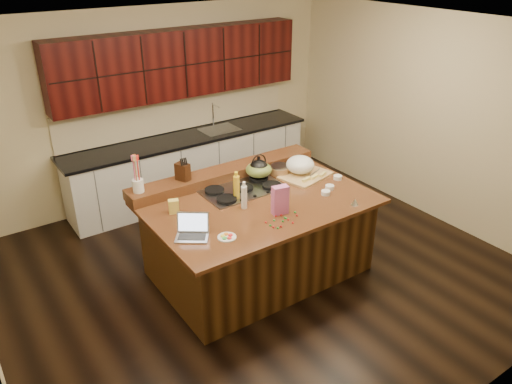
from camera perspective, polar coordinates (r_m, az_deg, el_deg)
room at (r=5.21m, az=0.31°, el=3.25°), size 5.52×5.02×2.72m
island at (r=5.62m, az=0.29°, el=-5.09°), size 2.40×1.60×0.92m
back_ledge at (r=5.90m, az=-3.58°, el=2.15°), size 2.40×0.30×0.12m
cooktop at (r=5.61m, az=-1.45°, el=0.35°), size 0.92×0.52×0.05m
back_counter at (r=7.27m, az=-7.83°, el=6.80°), size 3.70×0.66×2.40m
kettle at (r=5.80m, az=0.32°, el=2.73°), size 0.30×0.30×0.21m
green_bowl at (r=5.81m, az=0.32°, el=2.56°), size 0.32×0.32×0.17m
laptop at (r=4.77m, az=-7.28°, el=-4.36°), size 0.39×0.37×0.21m
oil_bottle at (r=5.37m, az=-2.25°, el=0.50°), size 0.07×0.07×0.27m
vinegar_bottle at (r=5.18m, az=-1.37°, el=-0.60°), size 0.07×0.07×0.25m
wooden_tray at (r=5.96m, az=5.22°, el=2.85°), size 0.66×0.54×0.23m
ramekin_a at (r=5.56m, az=7.97°, el=-0.07°), size 0.12×0.12×0.04m
ramekin_b at (r=5.69m, az=8.42°, el=0.55°), size 0.12×0.12×0.04m
ramekin_c at (r=5.95m, az=9.32°, el=1.66°), size 0.13×0.13×0.04m
strainer_bowl at (r=6.01m, az=2.73°, el=2.50°), size 0.32×0.32×0.09m
kitchen_timer at (r=5.39m, az=11.24°, el=-1.10°), size 0.11×0.11×0.07m
pink_bag at (r=5.07m, az=2.77°, el=-0.93°), size 0.18×0.12×0.31m
candy_plate at (r=4.73m, az=-3.34°, el=-5.17°), size 0.20×0.20×0.01m
package_box at (r=5.18m, az=-9.39°, el=-1.63°), size 0.12×0.10×0.15m
utensil_crock at (r=5.43m, az=-13.32°, el=0.71°), size 0.14×0.14×0.14m
knife_block at (r=5.60m, az=-8.38°, el=2.30°), size 0.15×0.18×0.19m
gumdrop_0 at (r=4.96m, az=1.14°, el=-3.48°), size 0.02×0.02×0.02m
gumdrop_1 at (r=4.99m, az=2.09°, el=-3.26°), size 0.02×0.02×0.02m
gumdrop_2 at (r=4.96m, az=4.23°, el=-3.51°), size 0.02×0.02×0.02m
gumdrop_3 at (r=4.86m, az=2.51°, el=-4.13°), size 0.02×0.02×0.02m
gumdrop_4 at (r=4.89m, az=2.88°, el=-3.95°), size 0.02×0.02×0.02m
gumdrop_5 at (r=5.04m, az=3.43°, el=-3.00°), size 0.02×0.02×0.02m
gumdrop_6 at (r=4.88m, az=2.00°, el=-4.04°), size 0.02×0.02×0.02m
gumdrop_7 at (r=4.98m, az=3.08°, el=-3.35°), size 0.02×0.02×0.02m
gumdrop_8 at (r=5.09m, az=2.89°, el=-2.66°), size 0.02×0.02×0.02m
gumdrop_9 at (r=5.04m, az=3.30°, el=-2.95°), size 0.02×0.02×0.02m
gumdrop_10 at (r=5.07m, az=2.28°, el=-2.77°), size 0.02×0.02×0.02m
gumdrop_11 at (r=5.15m, az=4.48°, el=-2.32°), size 0.02×0.02×0.02m
gumdrop_12 at (r=5.10m, az=4.69°, el=-2.68°), size 0.02×0.02×0.02m
gumdrop_13 at (r=4.90m, az=1.64°, el=-3.84°), size 0.02×0.02×0.02m
gumdrop_14 at (r=5.01m, az=3.72°, el=-3.16°), size 0.02×0.02×0.02m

